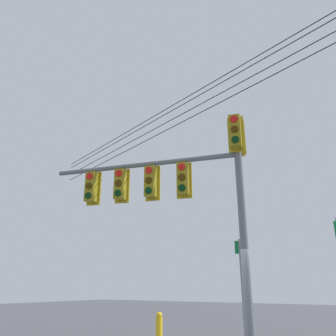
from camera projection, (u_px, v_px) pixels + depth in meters
The scene contains 4 objects.
signal_mast_assembly at pixel (181, 182), 9.68m from camera, with size 1.95×5.69×6.10m.
route_sign_primary at pixel (242, 279), 10.64m from camera, with size 0.12×0.32×3.06m.
fire_hydrant at pixel (159, 325), 11.67m from camera, with size 0.30×0.22×0.81m.
overhead_wire_span at pixel (211, 94), 10.75m from camera, with size 5.25×17.81×1.32m.
Camera 1 is at (7.71, 3.77, 1.62)m, focal length 37.08 mm.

